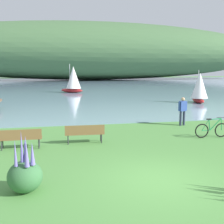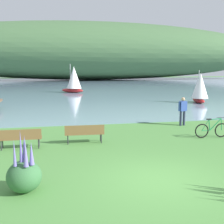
# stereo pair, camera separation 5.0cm
# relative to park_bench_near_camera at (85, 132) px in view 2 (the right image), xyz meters

# --- Properties ---
(ground_plane) EXTENTS (200.00, 200.00, 0.00)m
(ground_plane) POSITION_rel_park_bench_near_camera_xyz_m (1.87, -4.79, -0.52)
(ground_plane) COLOR #518E42
(bay_water) EXTENTS (180.00, 80.00, 0.04)m
(bay_water) POSITION_rel_park_bench_near_camera_xyz_m (1.87, 44.16, -0.50)
(bay_water) COLOR #7A99B2
(bay_water) RESTS_ON ground
(distant_hillside) EXTENTS (112.43, 28.00, 16.33)m
(distant_hillside) POSITION_rel_park_bench_near_camera_xyz_m (9.12, 69.50, 7.68)
(distant_hillside) COLOR #42663D
(distant_hillside) RESTS_ON bay_water
(park_bench_near_camera) EXTENTS (1.82, 0.55, 0.88)m
(park_bench_near_camera) POSITION_rel_park_bench_near_camera_xyz_m (0.00, 0.00, 0.00)
(park_bench_near_camera) COLOR brown
(park_bench_near_camera) RESTS_ON ground
(park_bench_further_along) EXTENTS (1.80, 0.50, 0.88)m
(park_bench_further_along) POSITION_rel_park_bench_near_camera_xyz_m (-2.80, -0.39, 0.00)
(park_bench_further_along) COLOR brown
(park_bench_further_along) RESTS_ON ground
(bicycle_leaning_near_bench) EXTENTS (1.77, 0.13, 1.01)m
(bicycle_leaning_near_bench) POSITION_rel_park_bench_near_camera_xyz_m (6.34, -0.13, -0.12)
(bicycle_leaning_near_bench) COLOR black
(bicycle_leaning_near_bench) RESTS_ON ground
(person_at_shoreline) EXTENTS (0.60, 0.29, 1.71)m
(person_at_shoreline) POSITION_rel_park_bench_near_camera_xyz_m (6.20, 2.96, 0.46)
(person_at_shoreline) COLOR #282D47
(person_at_shoreline) RESTS_ON ground
(echium_bush_closest_to_camera) EXTENTS (0.97, 0.97, 1.78)m
(echium_bush_closest_to_camera) POSITION_rel_park_bench_near_camera_xyz_m (-2.14, -4.83, -0.02)
(echium_bush_closest_to_camera) COLOR #386B3D
(echium_bush_closest_to_camera) RESTS_ON ground
(sailboat_nearest_to_shore) EXTENTS (3.32, 2.91, 3.97)m
(sailboat_nearest_to_shore) POSITION_rel_park_bench_near_camera_xyz_m (1.06, 26.86, 1.38)
(sailboat_nearest_to_shore) COLOR #B22323
(sailboat_nearest_to_shore) RESTS_ON bay_water
(sailboat_mid_bay) EXTENTS (1.86, 2.82, 3.22)m
(sailboat_mid_bay) POSITION_rel_park_bench_near_camera_xyz_m (12.48, 12.65, 1.03)
(sailboat_mid_bay) COLOR #B22323
(sailboat_mid_bay) RESTS_ON bay_water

